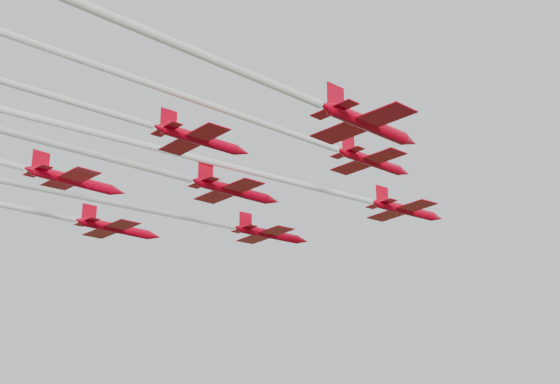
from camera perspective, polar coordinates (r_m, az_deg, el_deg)
The scene contains 6 objects.
jet_lead at distance 85.75m, azimuth 0.61°, elevation 0.82°, with size 25.06×66.43×2.87m.
jet_row2_left at distance 88.62m, azimuth -7.39°, elevation -1.76°, with size 19.43×51.59×2.62m.
jet_row2_right at distance 74.95m, azimuth 0.94°, elevation 4.28°, with size 15.12×49.10×2.61m.
jet_row3_mid at distance 72.63m, azimuth -15.16°, elevation 3.14°, with size 20.65×67.00×2.69m.
jet_row3_right at distance 53.03m, azimuth -7.11°, elevation 10.50°, with size 18.28×69.17×2.81m.
jet_row4_right at distance 62.38m, azimuth -15.78°, elevation 6.63°, with size 16.44×50.65×2.35m.
Camera 1 is at (49.63, -71.41, 24.22)m, focal length 50.00 mm.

